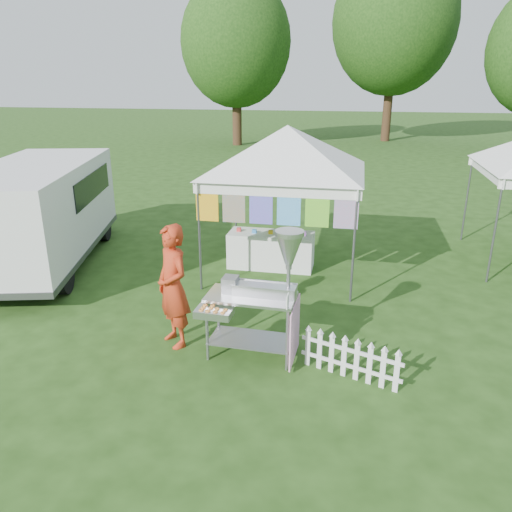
# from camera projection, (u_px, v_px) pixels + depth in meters

# --- Properties ---
(ground) EXTENTS (120.00, 120.00, 0.00)m
(ground) POSITION_uv_depth(u_px,v_px,m) (250.00, 351.00, 7.48)
(ground) COLOR #203E11
(ground) RESTS_ON ground
(canopy_main) EXTENTS (4.24, 4.24, 3.45)m
(canopy_main) POSITION_uv_depth(u_px,v_px,m) (288.00, 126.00, 9.70)
(canopy_main) COLOR #59595E
(canopy_main) RESTS_ON ground
(tree_left) EXTENTS (6.40, 6.40, 9.53)m
(tree_left) POSITION_uv_depth(u_px,v_px,m) (236.00, 42.00, 28.81)
(tree_left) COLOR #342613
(tree_left) RESTS_ON ground
(tree_mid) EXTENTS (7.60, 7.60, 11.52)m
(tree_mid) POSITION_uv_depth(u_px,v_px,m) (395.00, 22.00, 30.36)
(tree_mid) COLOR #342613
(tree_mid) RESTS_ON ground
(donut_cart) EXTENTS (1.42, 0.92, 1.94)m
(donut_cart) POSITION_uv_depth(u_px,v_px,m) (265.00, 285.00, 6.92)
(donut_cart) COLOR gray
(donut_cart) RESTS_ON ground
(vendor) EXTENTS (0.81, 0.80, 1.89)m
(vendor) POSITION_uv_depth(u_px,v_px,m) (173.00, 286.00, 7.38)
(vendor) COLOR #B73116
(vendor) RESTS_ON ground
(cargo_van) EXTENTS (3.36, 5.58, 2.17)m
(cargo_van) POSITION_uv_depth(u_px,v_px,m) (40.00, 211.00, 10.73)
(cargo_van) COLOR silver
(cargo_van) RESTS_ON ground
(picket_fence) EXTENTS (1.36, 0.51, 0.56)m
(picket_fence) POSITION_uv_depth(u_px,v_px,m) (350.00, 359.00, 6.71)
(picket_fence) COLOR silver
(picket_fence) RESTS_ON ground
(display_table) EXTENTS (1.80, 0.70, 0.76)m
(display_table) POSITION_uv_depth(u_px,v_px,m) (271.00, 250.00, 10.69)
(display_table) COLOR white
(display_table) RESTS_ON ground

